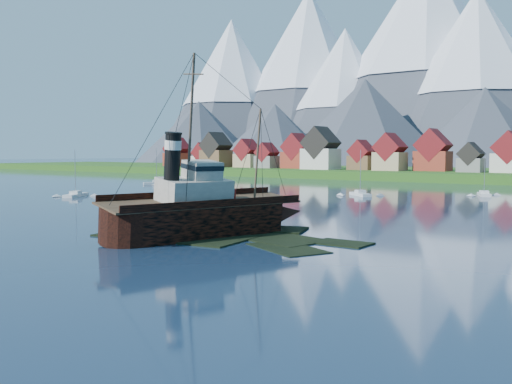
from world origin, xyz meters
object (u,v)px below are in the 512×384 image
Objects in this scene: sailboat_a at (76,196)px; sailboat_c at (360,195)px; tugboat_wreck at (210,212)px; sailboat_e at (484,195)px; sailboat_b at (157,184)px.

sailboat_c is at bearing 8.94° from sailboat_a.
tugboat_wreck reaches higher than sailboat_e.
tugboat_wreck is 2.78× the size of sailboat_e.
sailboat_b reaches higher than sailboat_e.
sailboat_c reaches higher than sailboat_a.
tugboat_wreck is at bearing -117.80° from sailboat_e.
sailboat_e is (71.77, 56.39, -0.02)m from sailboat_a.
sailboat_e is (9.09, 82.64, -2.54)m from tugboat_wreck.
sailboat_c is 1.09× the size of sailboat_e.
sailboat_a is 63.48m from sailboat_c.
sailboat_c is at bearing 117.39° from tugboat_wreck.
sailboat_b is 1.06× the size of sailboat_c.
tugboat_wreck is 83.18m from sailboat_e.
sailboat_e is at bearing 43.67° from sailboat_b.
sailboat_a is 91.27m from sailboat_e.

